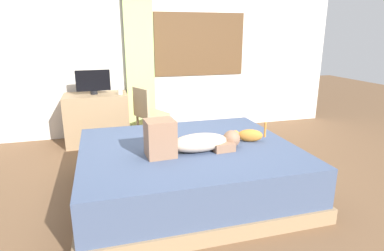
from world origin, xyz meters
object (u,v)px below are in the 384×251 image
person_lying (190,141)px  tv_monitor (93,82)px  desk (97,119)px  cup (120,91)px  chair_by_desk (147,112)px  bed (188,170)px  cat (248,135)px

person_lying → tv_monitor: 2.27m
desk → cup: bearing=-18.9°
person_lying → tv_monitor: size_ratio=1.96×
cup → chair_by_desk: 0.50m
cup → desk: bearing=161.1°
bed → tv_monitor: 2.21m
bed → person_lying: bearing=-99.7°
cup → bed: bearing=-73.4°
cat → tv_monitor: size_ratio=0.72×
chair_by_desk → tv_monitor: bearing=154.5°
cat → cup: cup is taller
cat → chair_by_desk: chair_by_desk is taller
desk → cup: (0.35, -0.12, 0.41)m
desk → cup: size_ratio=10.08×
person_lying → cat: (0.67, 0.14, -0.05)m
person_lying → tv_monitor: tv_monitor is taller
bed → person_lying: size_ratio=2.29×
cat → desk: 2.48m
tv_monitor → chair_by_desk: 0.90m
person_lying → tv_monitor: bearing=112.6°
bed → cat: 0.72m
person_lying → cup: size_ratio=10.54×
bed → cat: (0.64, -0.03, 0.32)m
bed → chair_by_desk: 1.60m
bed → person_lying: (-0.03, -0.17, 0.37)m
cat → chair_by_desk: 1.80m
bed → tv_monitor: bearing=115.2°
cat → chair_by_desk: bearing=117.1°
tv_monitor → cup: 0.41m
desk → tv_monitor: (-0.01, 0.00, 0.55)m
desk → bed: bearing=-65.1°
cat → cup: bearing=122.8°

